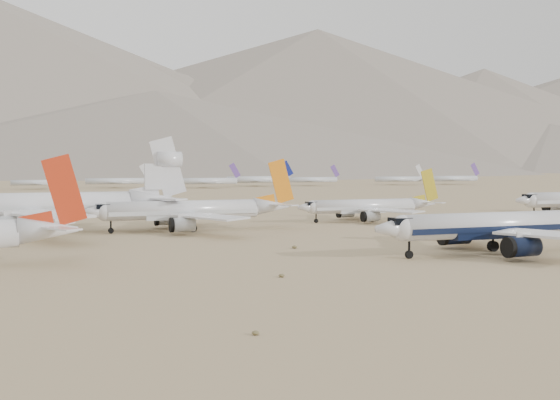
% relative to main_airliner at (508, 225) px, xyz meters
% --- Properties ---
extents(ground, '(7000.00, 7000.00, 0.00)m').
position_rel_main_airliner_xyz_m(ground, '(-1.77, 4.65, -4.81)').
color(ground, '#927A55').
rests_on(ground, ground).
extents(main_airliner, '(49.59, 48.44, 17.50)m').
position_rel_main_airliner_xyz_m(main_airliner, '(0.00, 0.00, 0.00)').
color(main_airliner, silver).
rests_on(main_airliner, ground).
extents(row2_gold_tail, '(39.87, 38.99, 14.20)m').
position_rel_main_airliner_xyz_m(row2_gold_tail, '(9.37, 68.16, -0.84)').
color(row2_gold_tail, silver).
rests_on(row2_gold_tail, ground).
extents(row2_orange_tail, '(46.88, 45.87, 16.72)m').
position_rel_main_airliner_xyz_m(row2_orange_tail, '(-41.58, 58.97, -0.12)').
color(row2_orange_tail, silver).
rests_on(row2_orange_tail, ground).
extents(row2_white_trijet, '(61.95, 60.54, 21.95)m').
position_rel_main_airliner_xyz_m(row2_white_trijet, '(-74.29, 64.20, 1.54)').
color(row2_white_trijet, silver).
rests_on(row2_white_trijet, ground).
extents(distant_storage_row, '(521.48, 60.03, 15.34)m').
position_rel_main_airliner_xyz_m(distant_storage_row, '(-2.21, 343.18, -0.40)').
color(distant_storage_row, silver).
rests_on(distant_storage_row, ground).
extents(mountain_range, '(7354.00, 3024.00, 470.00)m').
position_rel_main_airliner_xyz_m(mountain_range, '(68.41, 1652.66, 185.50)').
color(mountain_range, slate).
rests_on(mountain_range, ground).
extents(foothills, '(4637.50, 1395.00, 155.00)m').
position_rel_main_airliner_xyz_m(foothills, '(524.90, 1104.65, 62.34)').
color(foothills, slate).
rests_on(foothills, ground).
extents(desert_scrub, '(247.37, 121.67, 0.63)m').
position_rel_main_airliner_xyz_m(desert_scrub, '(-12.86, -21.84, -4.53)').
color(desert_scrub, brown).
rests_on(desert_scrub, ground).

